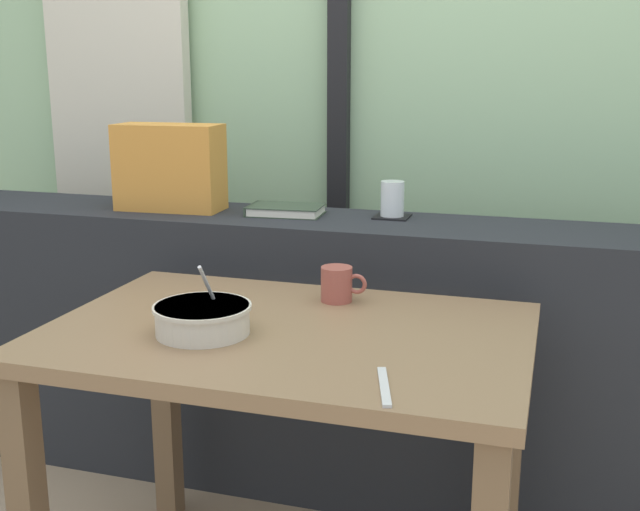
{
  "coord_description": "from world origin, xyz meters",
  "views": [
    {
      "loc": [
        0.63,
        -1.6,
        1.27
      ],
      "look_at": [
        0.02,
        0.4,
        0.76
      ],
      "focal_mm": 44.26,
      "sensor_mm": 36.0,
      "label": 1
    }
  ],
  "objects_px": {
    "closed_book": "(285,210)",
    "juice_glass": "(392,200)",
    "coaster_square": "(392,217)",
    "soup_bowl": "(203,319)",
    "fork_utensil": "(384,386)",
    "throw_pillow": "(170,167)",
    "breakfast_table": "(288,378)",
    "ceramic_mug": "(338,284)"
  },
  "relations": [
    {
      "from": "juice_glass",
      "to": "throw_pillow",
      "type": "relative_size",
      "value": 0.32
    },
    {
      "from": "breakfast_table",
      "to": "throw_pillow",
      "type": "bearing_deg",
      "value": 133.82
    },
    {
      "from": "closed_book",
      "to": "ceramic_mug",
      "type": "bearing_deg",
      "value": -55.81
    },
    {
      "from": "breakfast_table",
      "to": "closed_book",
      "type": "bearing_deg",
      "value": 109.74
    },
    {
      "from": "breakfast_table",
      "to": "ceramic_mug",
      "type": "relative_size",
      "value": 9.22
    },
    {
      "from": "ceramic_mug",
      "to": "breakfast_table",
      "type": "bearing_deg",
      "value": -102.18
    },
    {
      "from": "breakfast_table",
      "to": "fork_utensil",
      "type": "height_order",
      "value": "fork_utensil"
    },
    {
      "from": "juice_glass",
      "to": "closed_book",
      "type": "distance_m",
      "value": 0.32
    },
    {
      "from": "coaster_square",
      "to": "throw_pillow",
      "type": "bearing_deg",
      "value": -174.23
    },
    {
      "from": "coaster_square",
      "to": "soup_bowl",
      "type": "xyz_separation_m",
      "value": [
        -0.24,
        -0.77,
        -0.09
      ]
    },
    {
      "from": "coaster_square",
      "to": "juice_glass",
      "type": "distance_m",
      "value": 0.05
    },
    {
      "from": "coaster_square",
      "to": "throw_pillow",
      "type": "xyz_separation_m",
      "value": [
        -0.68,
        -0.07,
        0.13
      ]
    },
    {
      "from": "breakfast_table",
      "to": "closed_book",
      "type": "relative_size",
      "value": 4.58
    },
    {
      "from": "fork_utensil",
      "to": "closed_book",
      "type": "bearing_deg",
      "value": 103.34
    },
    {
      "from": "closed_book",
      "to": "throw_pillow",
      "type": "xyz_separation_m",
      "value": [
        -0.36,
        -0.02,
        0.12
      ]
    },
    {
      "from": "fork_utensil",
      "to": "throw_pillow",
      "type": "bearing_deg",
      "value": 118.76
    },
    {
      "from": "coaster_square",
      "to": "throw_pillow",
      "type": "relative_size",
      "value": 0.31
    },
    {
      "from": "soup_bowl",
      "to": "fork_utensil",
      "type": "relative_size",
      "value": 1.23
    },
    {
      "from": "throw_pillow",
      "to": "ceramic_mug",
      "type": "xyz_separation_m",
      "value": [
        0.64,
        -0.39,
        -0.21
      ]
    },
    {
      "from": "breakfast_table",
      "to": "soup_bowl",
      "type": "distance_m",
      "value": 0.23
    },
    {
      "from": "coaster_square",
      "to": "juice_glass",
      "type": "xyz_separation_m",
      "value": [
        0.0,
        0.0,
        0.05
      ]
    },
    {
      "from": "juice_glass",
      "to": "fork_utensil",
      "type": "relative_size",
      "value": 0.6
    },
    {
      "from": "coaster_square",
      "to": "ceramic_mug",
      "type": "xyz_separation_m",
      "value": [
        -0.04,
        -0.46,
        -0.08
      ]
    },
    {
      "from": "juice_glass",
      "to": "ceramic_mug",
      "type": "height_order",
      "value": "juice_glass"
    },
    {
      "from": "breakfast_table",
      "to": "soup_bowl",
      "type": "xyz_separation_m",
      "value": [
        -0.16,
        -0.08,
        0.15
      ]
    },
    {
      "from": "coaster_square",
      "to": "soup_bowl",
      "type": "height_order",
      "value": "soup_bowl"
    },
    {
      "from": "throw_pillow",
      "to": "breakfast_table",
      "type": "bearing_deg",
      "value": -46.18
    },
    {
      "from": "closed_book",
      "to": "juice_glass",
      "type": "bearing_deg",
      "value": 8.61
    },
    {
      "from": "throw_pillow",
      "to": "fork_utensil",
      "type": "xyz_separation_m",
      "value": [
        0.86,
        -0.87,
        -0.25
      ]
    },
    {
      "from": "breakfast_table",
      "to": "ceramic_mug",
      "type": "bearing_deg",
      "value": 77.82
    },
    {
      "from": "closed_book",
      "to": "ceramic_mug",
      "type": "xyz_separation_m",
      "value": [
        0.28,
        -0.41,
        -0.1
      ]
    },
    {
      "from": "coaster_square",
      "to": "throw_pillow",
      "type": "height_order",
      "value": "throw_pillow"
    },
    {
      "from": "coaster_square",
      "to": "throw_pillow",
      "type": "distance_m",
      "value": 0.69
    },
    {
      "from": "juice_glass",
      "to": "soup_bowl",
      "type": "distance_m",
      "value": 0.82
    },
    {
      "from": "juice_glass",
      "to": "soup_bowl",
      "type": "relative_size",
      "value": 0.48
    },
    {
      "from": "closed_book",
      "to": "coaster_square",
      "type": "bearing_deg",
      "value": 8.61
    },
    {
      "from": "throw_pillow",
      "to": "ceramic_mug",
      "type": "distance_m",
      "value": 0.78
    },
    {
      "from": "closed_book",
      "to": "fork_utensil",
      "type": "xyz_separation_m",
      "value": [
        0.5,
        -0.9,
        -0.14
      ]
    },
    {
      "from": "juice_glass",
      "to": "throw_pillow",
      "type": "xyz_separation_m",
      "value": [
        -0.68,
        -0.07,
        0.08
      ]
    },
    {
      "from": "fork_utensil",
      "to": "coaster_square",
      "type": "bearing_deg",
      "value": 85.37
    },
    {
      "from": "throw_pillow",
      "to": "soup_bowl",
      "type": "height_order",
      "value": "throw_pillow"
    },
    {
      "from": "breakfast_table",
      "to": "throw_pillow",
      "type": "xyz_separation_m",
      "value": [
        -0.59,
        0.62,
        0.37
      ]
    }
  ]
}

